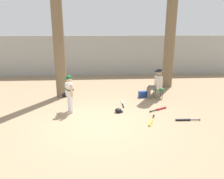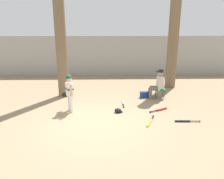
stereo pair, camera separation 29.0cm
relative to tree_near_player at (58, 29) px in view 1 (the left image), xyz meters
The scene contains 13 objects.
ground_plane 4.31m from the tree_near_player, 62.02° to the right, with size 60.00×60.00×0.00m, color #937A5B.
concrete_back_wall 4.93m from the tree_near_player, 70.68° to the left, with size 18.00×0.36×2.43m, color #9E9E99.
tree_near_player is the anchor object (origin of this frame).
tree_behind_spectator 5.18m from the tree_near_player, 14.97° to the left, with size 0.65×0.65×5.91m.
young_ballplayer 2.79m from the tree_near_player, 72.95° to the right, with size 0.48×0.54×1.31m.
folding_stool 4.74m from the tree_near_player, ahead, with size 0.42×0.42×0.41m.
seated_spectator 4.51m from the tree_near_player, ahead, with size 0.67×0.53×1.20m.
handbag_beside_stool 4.34m from the tree_near_player, ahead, with size 0.34×0.18×0.26m, color navy.
bat_yellow_trainer 5.09m from the tree_near_player, 42.56° to the right, with size 0.39×0.77×0.07m.
bat_red_barrel 5.00m from the tree_near_player, 26.40° to the right, with size 0.70×0.42×0.07m.
bat_aluminum_silver 3.85m from the tree_near_player, 23.86° to the right, with size 0.08×0.81×0.07m.
bat_black_composite 5.80m from the tree_near_player, 33.82° to the right, with size 0.78×0.10×0.07m.
batting_helmet_black 4.04m from the tree_near_player, 42.07° to the right, with size 0.28×0.21×0.16m.
Camera 1 is at (0.00, -5.89, 2.75)m, focal length 33.90 mm.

